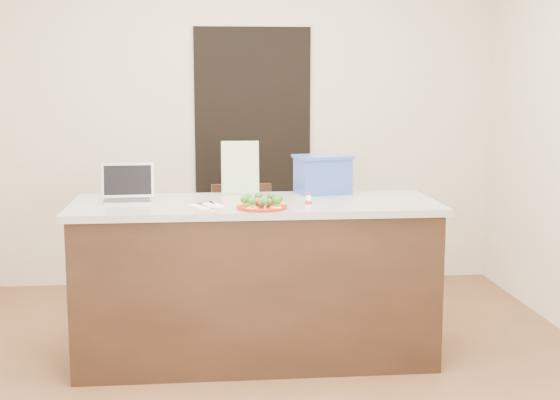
{
  "coord_description": "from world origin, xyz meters",
  "views": [
    {
      "loc": [
        -0.29,
        -4.09,
        1.61
      ],
      "look_at": [
        0.14,
        0.2,
        0.93
      ],
      "focal_mm": 50.0,
      "sensor_mm": 36.0,
      "label": 1
    }
  ],
  "objects": [
    {
      "name": "ground",
      "position": [
        0.0,
        0.0,
        0.0
      ],
      "size": [
        4.0,
        4.0,
        0.0
      ],
      "primitive_type": "plane",
      "color": "brown",
      "rests_on": "ground"
    },
    {
      "name": "laptop",
      "position": [
        -0.72,
        0.35,
        0.98
      ],
      "size": [
        0.3,
        0.24,
        0.21
      ],
      "rotation": [
        0.0,
        0.0,
        0.03
      ],
      "color": "silver",
      "rests_on": "island"
    },
    {
      "name": "knife",
      "position": [
        -0.24,
        0.1,
        0.93
      ],
      "size": [
        0.04,
        0.2,
        0.01
      ],
      "rotation": [
        0.0,
        0.0,
        0.19
      ],
      "color": "white",
      "rests_on": "napkin"
    },
    {
      "name": "leaflet",
      "position": [
        -0.07,
        0.54,
        1.08
      ],
      "size": [
        0.22,
        0.05,
        0.32
      ],
      "primitive_type": "cube",
      "rotation": [
        -0.14,
        0.0,
        -0.02
      ],
      "color": "silver",
      "rests_on": "island"
    },
    {
      "name": "chair",
      "position": [
        -0.04,
        0.97,
        0.52
      ],
      "size": [
        0.43,
        0.43,
        0.91
      ],
      "rotation": [
        0.0,
        0.0,
        0.07
      ],
      "color": "#381B10",
      "rests_on": "ground"
    },
    {
      "name": "blue_box",
      "position": [
        0.43,
        0.53,
        1.04
      ],
      "size": [
        0.37,
        0.3,
        0.23
      ],
      "rotation": [
        0.0,
        0.0,
        0.22
      ],
      "color": "#2D47A5",
      "rests_on": "island"
    },
    {
      "name": "doorway",
      "position": [
        0.1,
        1.98,
        1.0
      ],
      "size": [
        0.9,
        0.02,
        2.0
      ],
      "primitive_type": "cube",
      "color": "black",
      "rests_on": "ground"
    },
    {
      "name": "pepper_rings",
      "position": [
        0.02,
        0.01,
        0.94
      ],
      "size": [
        0.27,
        0.26,
        0.01
      ],
      "color": "yellow",
      "rests_on": "plate"
    },
    {
      "name": "room_shell",
      "position": [
        0.0,
        0.0,
        1.62
      ],
      "size": [
        4.0,
        4.0,
        4.0
      ],
      "color": "white",
      "rests_on": "ground"
    },
    {
      "name": "broccoli",
      "position": [
        0.02,
        0.01,
        0.97
      ],
      "size": [
        0.23,
        0.23,
        0.04
      ],
      "color": "#1A4D14",
      "rests_on": "plate"
    },
    {
      "name": "napkin",
      "position": [
        -0.27,
        0.11,
        0.92
      ],
      "size": [
        0.2,
        0.2,
        0.01
      ],
      "primitive_type": "cube",
      "rotation": [
        0.0,
        0.0,
        0.4
      ],
      "color": "white",
      "rests_on": "island"
    },
    {
      "name": "plate",
      "position": [
        0.02,
        0.01,
        0.93
      ],
      "size": [
        0.27,
        0.27,
        0.02
      ],
      "rotation": [
        0.0,
        0.0,
        0.01
      ],
      "color": "maroon",
      "rests_on": "island"
    },
    {
      "name": "fork",
      "position": [
        -0.29,
        0.12,
        0.93
      ],
      "size": [
        0.06,
        0.14,
        0.0
      ],
      "rotation": [
        0.0,
        0.0,
        0.48
      ],
      "color": "#B0B0B4",
      "rests_on": "napkin"
    },
    {
      "name": "island",
      "position": [
        0.0,
        0.25,
        0.46
      ],
      "size": [
        2.06,
        0.76,
        0.92
      ],
      "color": "black",
      "rests_on": "ground"
    },
    {
      "name": "yogurt_bottle",
      "position": [
        0.28,
        0.04,
        0.95
      ],
      "size": [
        0.04,
        0.04,
        0.08
      ],
      "rotation": [
        0.0,
        0.0,
        0.0
      ],
      "color": "white",
      "rests_on": "island"
    },
    {
      "name": "meatballs",
      "position": [
        0.03,
        0.01,
        0.96
      ],
      "size": [
        0.1,
        0.11,
        0.04
      ],
      "color": "brown",
      "rests_on": "plate"
    }
  ]
}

